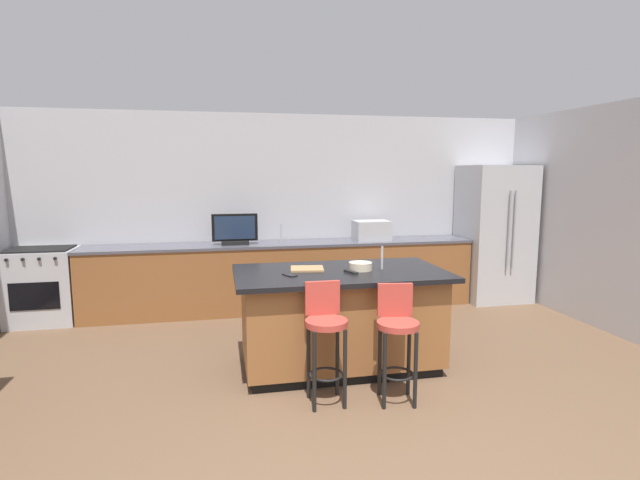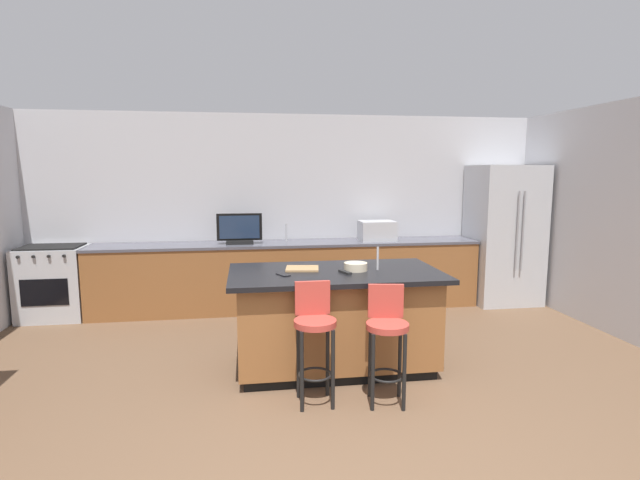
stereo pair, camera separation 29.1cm
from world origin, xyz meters
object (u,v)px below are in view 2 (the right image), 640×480
object	(u,v)px
bar_stool_right	(387,334)
tv_remote	(345,272)
refrigerator	(504,235)
fruit_bowl	(356,267)
microwave	(377,231)
kitchen_island	(335,318)
cell_phone	(283,275)
tv_monitor	(240,230)
cutting_board	(302,269)
range_oven	(54,283)
bar_stool_left	(315,332)

from	to	relation	value
bar_stool_right	tv_remote	size ratio (longest dim) A/B	5.60
refrigerator	fruit_bowl	world-z (taller)	refrigerator
microwave	refrigerator	bearing A→B (deg)	-2.70
kitchen_island	cell_phone	bearing A→B (deg)	-168.17
microwave	fruit_bowl	bearing A→B (deg)	-110.35
tv_remote	tv_monitor	bearing A→B (deg)	94.52
kitchen_island	tv_monitor	distance (m)	2.31
refrigerator	bar_stool_right	size ratio (longest dim) A/B	2.05
microwave	tv_remote	size ratio (longest dim) A/B	2.82
bar_stool_right	fruit_bowl	size ratio (longest dim) A/B	4.32
fruit_bowl	cutting_board	distance (m)	0.51
tv_remote	fruit_bowl	bearing A→B (deg)	21.10
range_oven	bar_stool_right	size ratio (longest dim) A/B	0.98
microwave	cutting_board	distance (m)	2.33
microwave	bar_stool_left	bearing A→B (deg)	-114.58
kitchen_island	tv_remote	world-z (taller)	tv_remote
refrigerator	tv_remote	size ratio (longest dim) A/B	11.47
kitchen_island	cutting_board	xyz separation A→B (m)	(-0.30, 0.12, 0.47)
kitchen_island	microwave	distance (m)	2.36
range_oven	bar_stool_left	distance (m)	4.04
range_oven	fruit_bowl	size ratio (longest dim) A/B	4.25
tv_remote	bar_stool_left	bearing A→B (deg)	-143.00
bar_stool_left	bar_stool_right	xyz separation A→B (m)	(0.57, -0.09, -0.02)
refrigerator	tv_monitor	world-z (taller)	refrigerator
bar_stool_right	cell_phone	distance (m)	1.08
kitchen_island	refrigerator	xyz separation A→B (m)	(2.80, 1.99, 0.49)
fruit_bowl	refrigerator	bearing A→B (deg)	37.42
bar_stool_left	cell_phone	bearing A→B (deg)	109.73
microwave	fruit_bowl	distance (m)	2.22
kitchen_island	fruit_bowl	size ratio (longest dim) A/B	8.94
kitchen_island	tv_monitor	world-z (taller)	tv_monitor
tv_monitor	bar_stool_left	bearing A→B (deg)	-77.08
tv_monitor	fruit_bowl	bearing A→B (deg)	-61.50
microwave	fruit_bowl	xyz separation A→B (m)	(-0.77, -2.08, -0.08)
cell_phone	microwave	bearing A→B (deg)	29.48
microwave	tv_remote	xyz separation A→B (m)	(-0.90, -2.19, -0.10)
tv_remote	cutting_board	size ratio (longest dim) A/B	0.55
tv_monitor	bar_stool_right	world-z (taller)	tv_monitor
kitchen_island	bar_stool_left	bearing A→B (deg)	-113.48
tv_monitor	cutting_board	world-z (taller)	tv_monitor
bar_stool_right	cell_phone	world-z (taller)	bar_stool_right
refrigerator	bar_stool_left	size ratio (longest dim) A/B	1.99
fruit_bowl	range_oven	bearing A→B (deg)	148.90
kitchen_island	tv_monitor	bearing A→B (deg)	114.09
refrigerator	bar_stool_right	world-z (taller)	refrigerator
cell_phone	cutting_board	bearing A→B (deg)	21.78
tv_monitor	bar_stool_right	distance (m)	3.07
range_oven	tv_remote	distance (m)	4.01
bar_stool_left	cutting_board	bearing A→B (deg)	90.17
range_oven	microwave	bearing A→B (deg)	0.02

